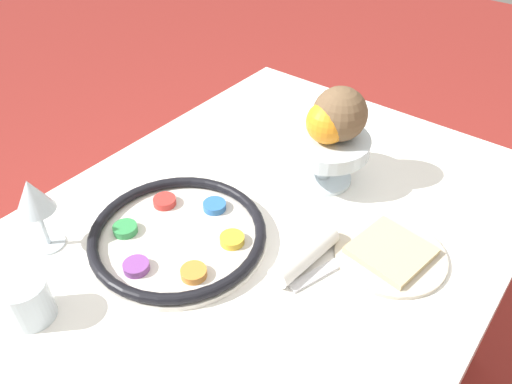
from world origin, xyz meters
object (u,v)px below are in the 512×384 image
object	(u,v)px
seder_plate	(178,235)
bread_plate	(391,253)
coconut	(340,114)
napkin_roll	(305,255)
fruit_stand	(326,149)
orange_fruit	(328,122)
wine_glass	(33,198)
cup_near	(28,301)

from	to	relation	value
seder_plate	bread_plate	size ratio (longest dim) A/B	1.63
coconut	napkin_roll	distance (m)	0.28
fruit_stand	napkin_roll	bearing A→B (deg)	-155.47
napkin_roll	seder_plate	bearing A→B (deg)	114.41
orange_fruit	napkin_roll	distance (m)	0.26
wine_glass	bread_plate	xyz separation A→B (m)	(0.35, -0.50, -0.10)
coconut	cup_near	distance (m)	0.63
wine_glass	coconut	distance (m)	0.57
seder_plate	wine_glass	xyz separation A→B (m)	(-0.15, 0.18, 0.09)
fruit_stand	bread_plate	bearing A→B (deg)	-118.81
coconut	cup_near	size ratio (longest dim) A/B	1.46
wine_glass	coconut	size ratio (longest dim) A/B	1.37
seder_plate	cup_near	world-z (taller)	cup_near
coconut	fruit_stand	bearing A→B (deg)	127.71
wine_glass	orange_fruit	bearing A→B (deg)	-32.53
orange_fruit	coconut	xyz separation A→B (m)	(0.02, -0.01, 0.01)
seder_plate	wine_glass	distance (m)	0.25
bread_plate	cup_near	world-z (taller)	cup_near
seder_plate	cup_near	size ratio (longest dim) A/B	4.36
wine_glass	cup_near	bearing A→B (deg)	-132.43
fruit_stand	orange_fruit	bearing A→B (deg)	-159.60
bread_plate	napkin_roll	xyz separation A→B (m)	(-0.11, 0.11, 0.01)
orange_fruit	coconut	bearing A→B (deg)	-25.74
fruit_stand	coconut	world-z (taller)	coconut
coconut	orange_fruit	bearing A→B (deg)	154.26
wine_glass	bread_plate	distance (m)	0.62
orange_fruit	napkin_roll	xyz separation A→B (m)	(-0.21, -0.10, -0.13)
fruit_stand	orange_fruit	world-z (taller)	orange_fruit
seder_plate	fruit_stand	distance (m)	0.34
coconut	bread_plate	distance (m)	0.28
wine_glass	orange_fruit	size ratio (longest dim) A/B	1.73
orange_fruit	cup_near	distance (m)	0.60
wine_glass	fruit_stand	bearing A→B (deg)	-31.51
bread_plate	napkin_roll	world-z (taller)	napkin_roll
wine_glass	napkin_roll	xyz separation A→B (m)	(0.25, -0.39, -0.09)
seder_plate	bread_plate	bearing A→B (deg)	-57.86
seder_plate	coconut	world-z (taller)	coconut
bread_plate	napkin_roll	size ratio (longest dim) A/B	1.30
fruit_stand	bread_plate	xyz separation A→B (m)	(-0.12, -0.21, -0.07)
cup_near	bread_plate	bearing A→B (deg)	-39.77
wine_glass	napkin_roll	bearing A→B (deg)	-57.70
coconut	bread_plate	bearing A→B (deg)	-123.24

